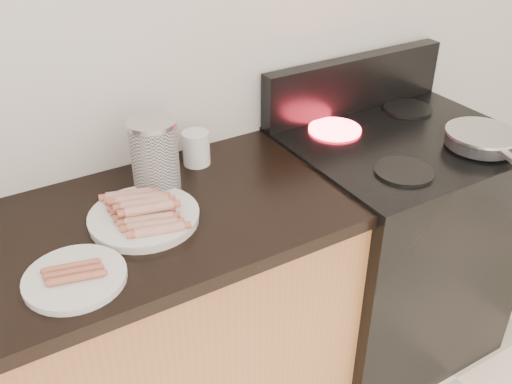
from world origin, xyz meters
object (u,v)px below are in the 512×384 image
main_plate (144,218)px  canister (155,155)px  stove (389,246)px  frying_pan (482,138)px  side_plate (75,278)px  mug (196,148)px

main_plate → canister: 0.20m
stove → frying_pan: 0.54m
frying_pan → side_plate: size_ratio=1.68×
frying_pan → side_plate: bearing=-164.9°
mug → stove: bearing=-18.3°
stove → canister: bearing=170.1°
stove → mug: size_ratio=8.59×
mug → main_plate: bearing=-140.1°
canister → mug: size_ratio=2.03×
stove → canister: 1.01m
side_plate → mug: 0.61m
side_plate → mug: bearing=36.7°
stove → main_plate: main_plate is taller
stove → main_plate: size_ratio=3.14×
frying_pan → mug: mug is taller
frying_pan → canister: (-0.99, 0.32, 0.06)m
mug → side_plate: bearing=-143.3°
stove → main_plate: 1.04m
mug → frying_pan: bearing=-25.8°
main_plate → mug: size_ratio=2.73×
frying_pan → canister: size_ratio=1.85×
canister → mug: 0.19m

